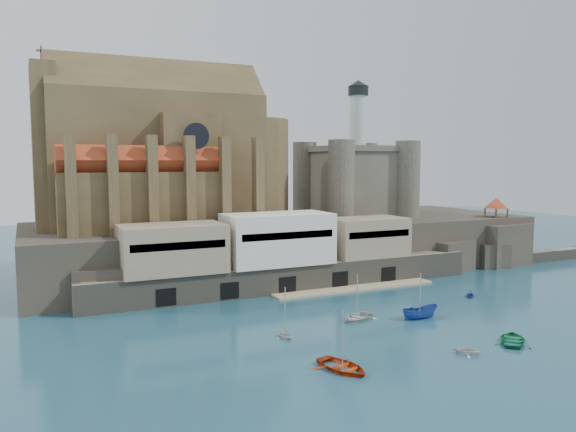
# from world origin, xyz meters

# --- Properties ---
(ground) EXTENTS (300.00, 300.00, 0.00)m
(ground) POSITION_xyz_m (0.00, 0.00, 0.00)
(ground) COLOR navy
(ground) RESTS_ON ground
(promontory) EXTENTS (100.00, 36.00, 10.00)m
(promontory) POSITION_xyz_m (-0.19, 39.37, 4.92)
(promontory) COLOR #2A2520
(promontory) RESTS_ON ground
(quay) EXTENTS (70.00, 12.00, 13.05)m
(quay) POSITION_xyz_m (-10.19, 23.07, 6.07)
(quay) COLOR #6D6757
(quay) RESTS_ON ground
(church) EXTENTS (47.00, 25.93, 30.51)m
(church) POSITION_xyz_m (-24.13, 41.85, 22.13)
(church) COLOR #503F25
(church) RESTS_ON promontory
(castle_keep) EXTENTS (21.20, 21.20, 29.30)m
(castle_keep) POSITION_xyz_m (16.08, 41.08, 18.31)
(castle_keep) COLOR #4C483C
(castle_keep) RESTS_ON promontory
(rock_outcrop) EXTENTS (14.50, 10.50, 8.70)m
(rock_outcrop) POSITION_xyz_m (42.00, 25.84, 4.02)
(rock_outcrop) COLOR #2A2520
(rock_outcrop) RESTS_ON ground
(pavilion) EXTENTS (6.40, 6.40, 5.40)m
(pavilion) POSITION_xyz_m (42.00, 26.00, 12.73)
(pavilion) COLOR #503F25
(pavilion) RESTS_ON rock_outcrop
(boat_0) EXTENTS (4.85, 2.42, 6.53)m
(boat_0) POSITION_xyz_m (-19.10, -13.42, 0.00)
(boat_0) COLOR #BE360B
(boat_0) RESTS_ON ground
(boat_1) EXTENTS (3.11, 3.16, 3.19)m
(boat_1) POSITION_xyz_m (-3.78, -15.26, 0.00)
(boat_1) COLOR silver
(boat_1) RESTS_ON ground
(boat_2) EXTENTS (2.29, 2.24, 5.57)m
(boat_2) POSITION_xyz_m (0.56, -1.29, 0.00)
(boat_2) COLOR #24489D
(boat_2) RESTS_ON ground
(boat_3) EXTENTS (3.91, 4.01, 6.08)m
(boat_3) POSITION_xyz_m (4.22, -14.32, 0.00)
(boat_3) COLOR #117542
(boat_3) RESTS_ON ground
(boat_4) EXTENTS (2.70, 1.94, 2.86)m
(boat_4) POSITION_xyz_m (-19.99, -1.10, 0.00)
(boat_4) COLOR silver
(boat_4) RESTS_ON ground
(boat_6) EXTENTS (3.03, 4.42, 6.04)m
(boat_6) POSITION_xyz_m (-7.59, 2.06, 0.00)
(boat_6) COLOR beige
(boat_6) RESTS_ON ground
(boat_7) EXTENTS (2.56, 2.64, 2.65)m
(boat_7) POSITION_xyz_m (15.85, 5.30, 0.00)
(boat_7) COLOR navy
(boat_7) RESTS_ON ground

